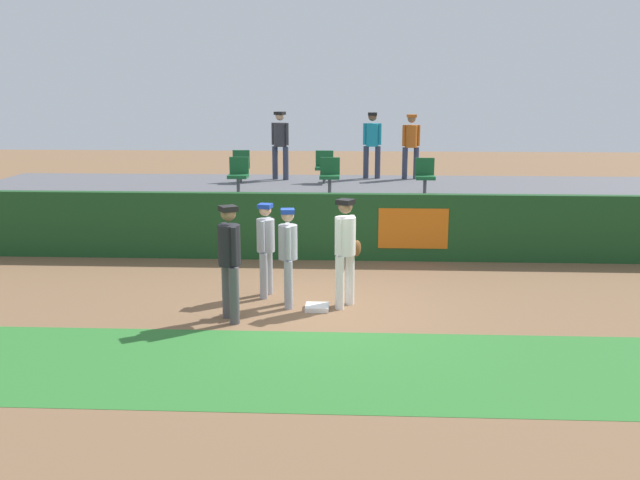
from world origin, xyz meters
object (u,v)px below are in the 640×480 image
(player_fielder_home, at_px, (346,245))
(spectator_casual, at_px, (411,142))
(seat_front_left, at_px, (238,173))
(seat_front_center, at_px, (330,173))
(first_base, at_px, (317,307))
(seat_back_center, at_px, (324,165))
(player_umpire, at_px, (229,255))
(seat_front_right, at_px, (425,174))
(spectator_capped, at_px, (372,140))
(seat_back_left, at_px, (241,165))
(spectator_hooded, at_px, (280,141))
(player_runner_visitor, at_px, (288,250))
(player_coach_visitor, at_px, (266,243))

(player_fielder_home, bearing_deg, spectator_casual, -161.68)
(seat_front_left, xyz_separation_m, seat_front_center, (2.17, 0.00, 0.00))
(first_base, relative_size, seat_back_center, 0.48)
(player_umpire, bearing_deg, seat_front_left, 157.11)
(seat_front_right, height_order, spectator_capped, spectator_capped)
(seat_back_left, bearing_deg, spectator_casual, 12.12)
(spectator_hooded, bearing_deg, player_runner_visitor, 118.37)
(spectator_hooded, height_order, spectator_casual, spectator_hooded)
(player_runner_visitor, relative_size, spectator_capped, 0.96)
(player_runner_visitor, bearing_deg, seat_back_center, 170.39)
(spectator_hooded, xyz_separation_m, spectator_capped, (2.48, 0.37, -0.02))
(spectator_capped, height_order, spectator_casual, spectator_capped)
(first_base, bearing_deg, spectator_hooded, 100.56)
(seat_back_center, bearing_deg, spectator_casual, 22.73)
(spectator_capped, bearing_deg, seat_back_left, 19.50)
(player_coach_visitor, distance_m, seat_front_left, 4.51)
(player_coach_visitor, bearing_deg, seat_front_center, 177.37)
(spectator_capped, distance_m, spectator_casual, 1.05)
(seat_front_left, distance_m, seat_back_left, 1.82)
(spectator_hooded, relative_size, spectator_capped, 1.02)
(first_base, height_order, seat_front_right, seat_front_right)
(spectator_hooded, distance_m, spectator_casual, 3.55)
(seat_front_left, xyz_separation_m, seat_back_left, (-0.24, 1.80, -0.00))
(player_fielder_home, bearing_deg, player_umpire, -34.58)
(player_umpire, distance_m, seat_front_center, 5.88)
(seat_back_left, distance_m, spectator_hooded, 1.32)
(seat_back_left, bearing_deg, seat_back_center, 0.01)
(seat_front_right, relative_size, spectator_hooded, 0.46)
(spectator_hooded, bearing_deg, player_umpire, 111.65)
(player_runner_visitor, relative_size, seat_front_center, 2.04)
(seat_front_center, xyz_separation_m, seat_back_center, (-0.21, 1.80, -0.00))
(player_coach_visitor, relative_size, seat_front_left, 2.02)
(seat_back_center, bearing_deg, spectator_capped, 39.19)
(first_base, xyz_separation_m, seat_back_center, (-0.18, 6.84, 1.68))
(first_base, relative_size, spectator_casual, 0.23)
(player_runner_visitor, bearing_deg, seat_back_left, -171.08)
(player_fielder_home, distance_m, spectator_hooded, 7.62)
(seat_front_right, bearing_deg, player_umpire, -122.59)
(player_coach_visitor, bearing_deg, seat_front_left, -154.28)
(player_runner_visitor, xyz_separation_m, seat_back_left, (-1.87, 6.66, 0.73))
(spectator_hooded, bearing_deg, first_base, 122.00)
(seat_front_right, distance_m, seat_back_center, 3.03)
(player_coach_visitor, height_order, seat_front_center, seat_front_center)
(player_coach_visitor, height_order, spectator_capped, spectator_capped)
(player_fielder_home, relative_size, player_umpire, 0.99)
(seat_front_right, height_order, seat_back_left, same)
(first_base, height_order, spectator_casual, spectator_casual)
(player_runner_visitor, distance_m, seat_front_left, 5.17)
(player_runner_visitor, distance_m, player_umpire, 1.19)
(player_runner_visitor, xyz_separation_m, seat_back_center, (0.33, 6.66, 0.73))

